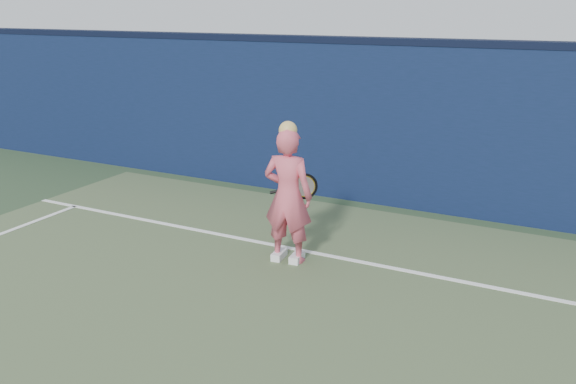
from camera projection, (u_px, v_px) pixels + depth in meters
The scene contains 4 objects.
backstop_wall at pixel (419, 129), 9.35m from camera, with size 24.00×0.40×2.50m, color #0B1834.
wall_cap at pixel (425, 42), 8.97m from camera, with size 24.00×0.42×0.10m, color black.
player at pixel (288, 196), 7.41m from camera, with size 0.65×0.47×1.77m.
racket at pixel (302, 187), 7.82m from camera, with size 0.63×0.22×0.34m.
Camera 1 is at (2.39, -2.64, 3.07)m, focal length 38.00 mm.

